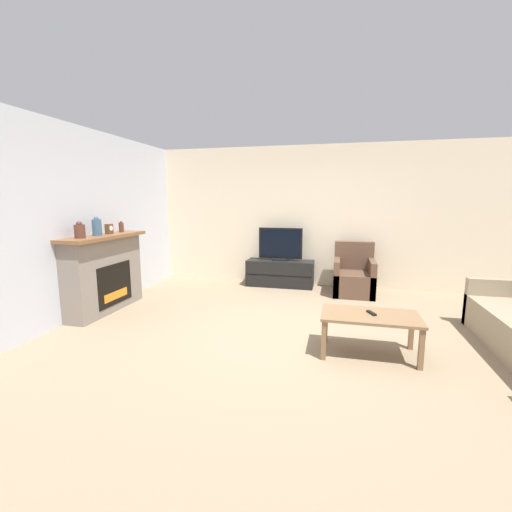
% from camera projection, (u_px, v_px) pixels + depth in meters
% --- Properties ---
extents(ground_plane, '(24.00, 24.00, 0.00)m').
position_uv_depth(ground_plane, '(298.00, 337.00, 4.21)').
color(ground_plane, '#89755B').
extents(wall_back, '(12.00, 0.06, 2.70)m').
position_uv_depth(wall_back, '(316.00, 217.00, 6.63)').
color(wall_back, beige).
rests_on(wall_back, ground).
extents(wall_left, '(0.06, 12.00, 2.70)m').
position_uv_depth(wall_left, '(71.00, 223.00, 4.73)').
color(wall_left, silver).
rests_on(wall_left, ground).
extents(fireplace, '(0.46, 1.52, 1.16)m').
position_uv_depth(fireplace, '(105.00, 273.00, 5.14)').
color(fireplace, slate).
rests_on(fireplace, ground).
extents(mantel_vase_left, '(0.14, 0.14, 0.23)m').
position_uv_depth(mantel_vase_left, '(80.00, 231.00, 4.59)').
color(mantel_vase_left, '#512D23').
rests_on(mantel_vase_left, fireplace).
extents(mantel_vase_centre_left, '(0.13, 0.13, 0.28)m').
position_uv_depth(mantel_vase_centre_left, '(97.00, 227.00, 4.91)').
color(mantel_vase_centre_left, '#385670').
rests_on(mantel_vase_centre_left, fireplace).
extents(mantel_vase_right, '(0.08, 0.08, 0.18)m').
position_uv_depth(mantel_vase_right, '(121.00, 227.00, 5.47)').
color(mantel_vase_right, '#512D23').
rests_on(mantel_vase_right, fireplace).
extents(mantel_clock, '(0.08, 0.11, 0.15)m').
position_uv_depth(mantel_clock, '(109.00, 229.00, 5.18)').
color(mantel_clock, brown).
rests_on(mantel_clock, fireplace).
extents(tv_stand, '(1.29, 0.43, 0.51)m').
position_uv_depth(tv_stand, '(280.00, 273.00, 6.68)').
color(tv_stand, black).
rests_on(tv_stand, ground).
extents(tv, '(0.84, 0.18, 0.63)m').
position_uv_depth(tv, '(280.00, 245.00, 6.59)').
color(tv, black).
rests_on(tv, tv_stand).
extents(armchair, '(0.70, 0.76, 0.92)m').
position_uv_depth(armchair, '(354.00, 278.00, 6.11)').
color(armchair, brown).
rests_on(armchair, ground).
extents(coffee_table, '(1.03, 0.57, 0.45)m').
position_uv_depth(coffee_table, '(370.00, 320.00, 3.68)').
color(coffee_table, brown).
rests_on(coffee_table, ground).
extents(remote, '(0.10, 0.15, 0.02)m').
position_uv_depth(remote, '(371.00, 313.00, 3.69)').
color(remote, black).
rests_on(remote, coffee_table).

